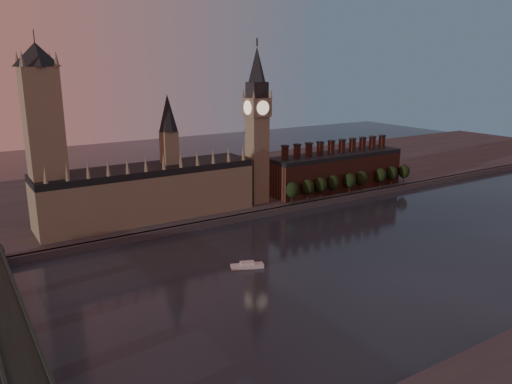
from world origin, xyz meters
TOP-DOWN VIEW (x-y plane):
  - ground at (0.00, 0.00)m, footprint 900.00×900.00m
  - north_bank at (0.00, 178.04)m, footprint 900.00×182.00m
  - palace_of_westminster at (-64.41, 114.91)m, footprint 130.00×30.30m
  - victoria_tower at (-120.00, 115.00)m, footprint 24.00×24.00m
  - big_ben at (10.00, 110.00)m, footprint 15.00×15.00m
  - chimney_block at (80.00, 110.00)m, footprint 110.00×25.00m
  - embankment_tree_0 at (27.50, 93.66)m, footprint 8.60×8.60m
  - embankment_tree_1 at (41.38, 94.31)m, footprint 8.60×8.60m
  - embankment_tree_2 at (52.81, 94.45)m, footprint 8.60×8.60m
  - embankment_tree_3 at (65.08, 95.42)m, footprint 8.60×8.60m
  - embankment_tree_4 at (79.37, 93.72)m, footprint 8.60×8.60m
  - embankment_tree_5 at (92.74, 95.38)m, footprint 8.60×8.60m
  - embankment_tree_6 at (111.64, 94.69)m, footprint 8.60×8.60m
  - embankment_tree_7 at (124.12, 94.86)m, footprint 8.60×8.60m
  - embankment_tree_8 at (136.75, 94.04)m, footprint 8.60×8.60m
  - westminster_bridge at (-155.00, -2.70)m, footprint 14.00×200.00m
  - river_boat at (-49.93, 24.85)m, footprint 16.40×9.87m

SIDE VIEW (x-z plane):
  - ground at x=0.00m, z-range 0.00..0.00m
  - river_boat at x=-49.93m, z-range -0.37..2.79m
  - north_bank at x=0.00m, z-range 0.00..4.00m
  - westminster_bridge at x=-155.00m, z-range 1.66..13.21m
  - embankment_tree_0 at x=27.50m, z-range 6.03..20.91m
  - embankment_tree_1 at x=41.38m, z-range 6.03..20.91m
  - embankment_tree_2 at x=52.81m, z-range 6.03..20.91m
  - embankment_tree_3 at x=65.08m, z-range 6.03..20.91m
  - embankment_tree_4 at x=79.37m, z-range 6.03..20.91m
  - embankment_tree_5 at x=92.74m, z-range 6.03..20.91m
  - embankment_tree_6 at x=111.64m, z-range 6.03..20.91m
  - embankment_tree_7 at x=124.12m, z-range 6.03..20.91m
  - embankment_tree_8 at x=136.75m, z-range 6.03..20.91m
  - chimney_block at x=80.00m, z-range -0.68..36.32m
  - palace_of_westminster at x=-64.41m, z-range -15.37..58.63m
  - big_ben at x=10.00m, z-range 3.33..110.33m
  - victoria_tower at x=-120.00m, z-range 5.09..113.09m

